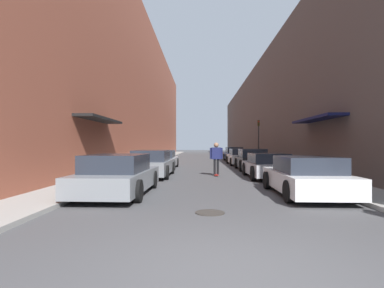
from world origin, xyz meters
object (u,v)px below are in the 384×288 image
parked_car_left_0 (118,175)px  parked_car_right_1 (268,166)px  manhole_cover (210,213)px  skateboarder (216,155)px  parked_car_right_0 (306,177)px  traffic_light (259,137)px  parked_car_left_2 (162,160)px  parked_car_left_1 (152,164)px  parked_car_right_4 (234,154)px  parked_car_right_2 (252,160)px  parked_car_right_3 (240,157)px

parked_car_left_0 → parked_car_right_1: 7.78m
manhole_cover → skateboarder: bearing=85.9°
parked_car_right_0 → traffic_light: size_ratio=1.26×
parked_car_left_0 → parked_car_left_2: size_ratio=0.97×
parked_car_left_1 → parked_car_right_0: parked_car_left_1 is taller
parked_car_left_0 → parked_car_right_4: bearing=73.6°
parked_car_right_2 → skateboarder: bearing=-123.9°
parked_car_right_1 → parked_car_right_4: size_ratio=1.03×
parked_car_right_4 → parked_car_right_0: bearing=-90.1°
parked_car_left_0 → parked_car_right_0: parked_car_left_0 is taller
parked_car_left_0 → manhole_cover: size_ratio=6.52×
parked_car_left_0 → parked_car_left_1: 5.59m
parked_car_left_1 → parked_car_right_0: 8.07m
parked_car_right_4 → traffic_light: 6.56m
parked_car_left_2 → traffic_light: traffic_light is taller
parked_car_right_2 → parked_car_right_4: size_ratio=0.99×
parked_car_right_1 → skateboarder: skateboarder is taller
parked_car_left_2 → parked_car_right_1: (5.91, -5.89, -0.01)m
parked_car_left_2 → traffic_light: bearing=26.0°
parked_car_left_0 → manhole_cover: parked_car_left_0 is taller
parked_car_right_0 → parked_car_right_1: parked_car_right_0 is taller
manhole_cover → traffic_light: size_ratio=0.20×
parked_car_right_0 → skateboarder: size_ratio=2.51×
parked_car_left_0 → skateboarder: skateboarder is taller
parked_car_right_3 → parked_car_right_1: bearing=-90.0°
parked_car_right_0 → manhole_cover: parked_car_right_0 is taller
parked_car_right_2 → parked_car_right_0: bearing=-89.7°
parked_car_right_2 → traffic_light: (1.35, 4.74, 1.61)m
parked_car_right_0 → parked_car_right_3: (-0.08, 14.86, 0.03)m
parked_car_left_2 → parked_car_right_1: size_ratio=1.15×
parked_car_left_1 → parked_car_left_2: size_ratio=0.99×
parked_car_left_0 → traffic_light: traffic_light is taller
parked_car_left_2 → parked_car_right_2: bearing=-11.3°
parked_car_right_1 → traffic_light: traffic_light is taller
skateboarder → traffic_light: size_ratio=0.50×
parked_car_left_1 → parked_car_right_2: 7.11m
parked_car_left_2 → parked_car_right_4: bearing=58.3°
parked_car_left_1 → traffic_light: (7.15, 8.87, 1.62)m
parked_car_right_0 → parked_car_right_2: (-0.04, 9.71, 0.06)m
parked_car_right_0 → traffic_light: (1.31, 14.45, 1.67)m
parked_car_right_2 → parked_car_right_4: (0.09, 10.98, 0.02)m
parked_car_right_1 → parked_car_left_0: bearing=-139.9°
skateboarder → parked_car_right_0: bearing=-67.1°
traffic_light → parked_car_right_2: bearing=-105.9°
parked_car_right_1 → parked_car_right_3: size_ratio=0.86×
traffic_light → manhole_cover: bearing=-104.7°
parked_car_right_0 → parked_car_right_2: parked_car_right_2 is taller
parked_car_left_2 → traffic_light: (7.31, 3.56, 1.67)m
manhole_cover → parked_car_left_1: bearing=108.3°
parked_car_left_1 → traffic_light: traffic_light is taller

